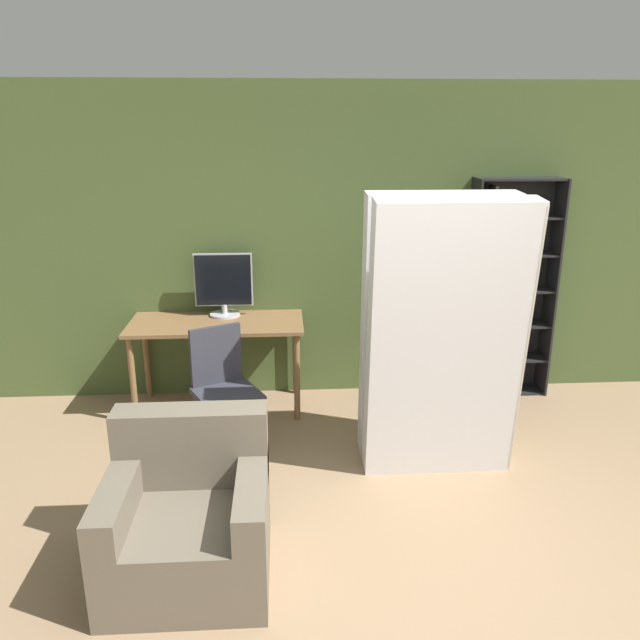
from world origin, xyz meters
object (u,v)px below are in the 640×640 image
Objects in this scene: bookshelf at (499,293)px; armchair at (189,518)px; office_chair at (225,401)px; mattress_far at (435,329)px; monitor at (224,284)px; mattress_near at (447,344)px.

armchair is (-2.43, -2.29, -0.61)m from bookshelf.
office_chair is 1.64m from mattress_far.
office_chair is 1.40m from armchair.
mattress_far is 2.10m from armchair.
monitor is at bearing 146.55° from mattress_far.
mattress_far is 2.27× the size of armchair.
armchair is at bearing -136.78° from bookshelf.
monitor is 0.28× the size of bookshelf.
mattress_far is at bearing -6.98° from office_chair.
mattress_far is (1.57, -1.04, -0.09)m from monitor.
mattress_near reaches higher than armchair.
mattress_far is at bearing -33.45° from monitor.
mattress_far is at bearing -127.76° from bookshelf.
bookshelf is at bearing 43.22° from armchair.
mattress_near is 0.32m from mattress_far.
mattress_near is at bearing -40.76° from monitor.
office_chair is (0.05, -0.85, -0.69)m from monitor.
monitor is at bearing 89.33° from armchair.
office_chair is at bearing 173.02° from mattress_far.
mattress_near reaches higher than monitor.
monitor is 0.64× the size of armchair.
mattress_near is 1.00× the size of mattress_far.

